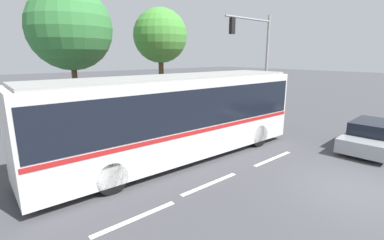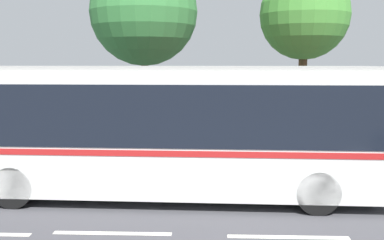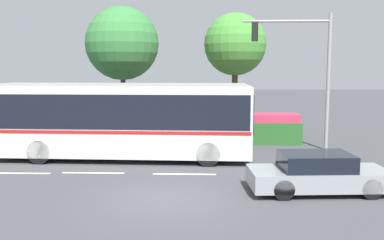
{
  "view_description": "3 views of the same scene",
  "coord_description": "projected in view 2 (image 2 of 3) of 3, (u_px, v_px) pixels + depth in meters",
  "views": [
    {
      "loc": [
        -8.92,
        -2.74,
        4.09
      ],
      "look_at": [
        -1.19,
        6.24,
        1.3
      ],
      "focal_mm": 25.67,
      "sensor_mm": 36.0,
      "label": 1
    },
    {
      "loc": [
        -1.16,
        -5.36,
        3.43
      ],
      "look_at": [
        -1.59,
        5.89,
        1.96
      ],
      "focal_mm": 41.37,
      "sensor_mm": 36.0,
      "label": 2
    },
    {
      "loc": [
        1.28,
        -12.81,
        3.99
      ],
      "look_at": [
        0.61,
        5.75,
        1.76
      ],
      "focal_mm": 40.06,
      "sensor_mm": 36.0,
      "label": 3
    }
  ],
  "objects": [
    {
      "name": "city_bus",
      "position": [
        157.0,
        123.0,
        11.2
      ],
      "size": [
        11.38,
        2.89,
        3.34
      ],
      "rotation": [
        0.0,
        0.0,
        -0.03
      ],
      "color": "silver",
      "rests_on": "ground"
    },
    {
      "name": "flowering_hedge",
      "position": [
        292.0,
        138.0,
        15.56
      ],
      "size": [
        8.95,
        1.53,
        1.58
      ],
      "color": "#286028",
      "rests_on": "ground"
    },
    {
      "name": "street_tree_left",
      "position": [
        144.0,
        12.0,
        18.13
      ],
      "size": [
        4.41,
        4.41,
        7.7
      ],
      "color": "brown",
      "rests_on": "ground"
    },
    {
      "name": "street_tree_centre",
      "position": [
        304.0,
        16.0,
        19.46
      ],
      "size": [
        3.94,
        3.94,
        7.49
      ],
      "color": "brown",
      "rests_on": "ground"
    },
    {
      "name": "lane_stripe_near",
      "position": [
        112.0,
        233.0,
        8.92
      ],
      "size": [
        2.4,
        0.16,
        0.01
      ],
      "primitive_type": "cube",
      "color": "silver",
      "rests_on": "ground"
    },
    {
      "name": "lane_stripe_far",
      "position": [
        288.0,
        237.0,
        8.72
      ],
      "size": [
        2.4,
        0.16,
        0.01
      ],
      "primitive_type": "cube",
      "color": "silver",
      "rests_on": "ground"
    }
  ]
}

